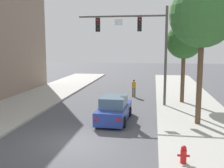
% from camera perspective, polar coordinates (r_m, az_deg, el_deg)
% --- Properties ---
extents(ground_plane, '(120.00, 120.00, 0.00)m').
position_cam_1_polar(ground_plane, '(13.65, -7.67, -12.23)').
color(ground_plane, '#4C4C51').
extents(sidewalk_right, '(5.00, 60.00, 0.15)m').
position_cam_1_polar(sidewalk_right, '(13.40, 20.81, -12.78)').
color(sidewalk_right, '#A8A59E').
rests_on(sidewalk_right, ground).
extents(traffic_signal_mast, '(6.83, 0.38, 7.50)m').
position_cam_1_polar(traffic_signal_mast, '(20.80, 6.09, 9.86)').
color(traffic_signal_mast, '#514C47').
rests_on(traffic_signal_mast, sidewalk_right).
extents(car_lead_blue, '(1.96, 4.30, 1.60)m').
position_cam_1_polar(car_lead_blue, '(16.97, 0.45, -5.51)').
color(car_lead_blue, navy).
rests_on(car_lead_blue, ground).
extents(pedestrian_crossing_road, '(0.36, 0.22, 1.64)m').
position_cam_1_polar(pedestrian_crossing_road, '(24.81, 4.68, -0.68)').
color(pedestrian_crossing_road, brown).
rests_on(pedestrian_crossing_road, ground).
extents(fire_hydrant, '(0.48, 0.24, 0.72)m').
position_cam_1_polar(fire_hydrant, '(11.25, 14.99, -14.27)').
color(fire_hydrant, red).
rests_on(fire_hydrant, sidewalk_right).
extents(street_tree_nearest, '(3.71, 3.71, 8.16)m').
position_cam_1_polar(street_tree_nearest, '(16.32, 18.73, 13.67)').
color(street_tree_nearest, brown).
rests_on(street_tree_nearest, sidewalk_right).
extents(street_tree_second, '(2.84, 2.84, 6.36)m').
position_cam_1_polar(street_tree_second, '(22.29, 15.11, 8.71)').
color(street_tree_second, brown).
rests_on(street_tree_second, sidewalk_right).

